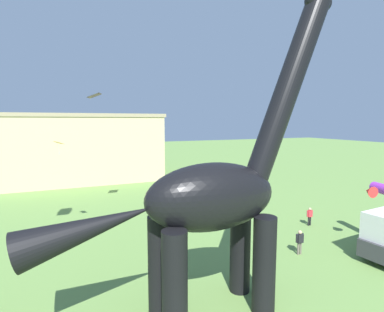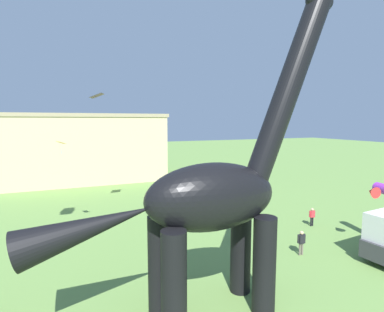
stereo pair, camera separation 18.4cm
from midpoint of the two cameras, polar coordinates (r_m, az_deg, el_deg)
name	(u,v)px [view 2 (the right image)]	position (r m, az deg, el deg)	size (l,w,h in m)	color
dinosaur_sculpture	(211,197)	(13.92, 3.84, -7.59)	(14.61, 3.10, 15.27)	black
person_vendor_side	(243,228)	(23.68, 9.60, -13.10)	(0.62, 0.27, 1.65)	#2D3347
person_watching_child	(301,240)	(22.41, 19.90, -14.55)	(0.62, 0.27, 1.66)	#6B6056
person_photographer	(312,215)	(28.48, 21.60, -10.19)	(0.59, 0.26, 1.57)	black
kite_mid_left	(61,143)	(24.77, -22.99, 2.28)	(0.79, 0.92, 0.99)	orange
kite_near_high	(97,96)	(29.41, -17.08, 10.67)	(1.52, 1.80, 0.43)	black
kite_drifting	(285,101)	(21.30, 17.12, 9.81)	(0.73, 0.75, 0.14)	green
background_building_block	(81,147)	(49.33, -19.86, 1.57)	(24.15, 12.04, 9.97)	#CCB78E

